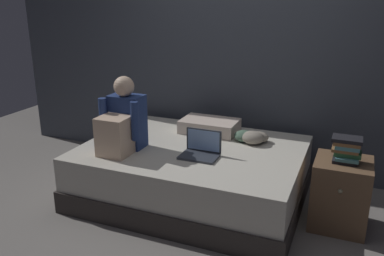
{
  "coord_description": "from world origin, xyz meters",
  "views": [
    {
      "loc": [
        1.12,
        -2.9,
        1.82
      ],
      "look_at": [
        -0.13,
        0.1,
        0.76
      ],
      "focal_mm": 37.85,
      "sensor_mm": 36.0,
      "label": 1
    }
  ],
  "objects_px": {
    "pillow": "(210,126)",
    "book_stack": "(347,150)",
    "clothes_pile": "(251,137)",
    "laptop": "(201,150)",
    "nightstand": "(340,194)",
    "person_sitting": "(122,123)",
    "bed": "(193,172)"
  },
  "relations": [
    {
      "from": "pillow",
      "to": "book_stack",
      "type": "height_order",
      "value": "book_stack"
    },
    {
      "from": "pillow",
      "to": "book_stack",
      "type": "bearing_deg",
      "value": -19.69
    },
    {
      "from": "clothes_pile",
      "to": "laptop",
      "type": "bearing_deg",
      "value": -122.31
    },
    {
      "from": "nightstand",
      "to": "person_sitting",
      "type": "xyz_separation_m",
      "value": [
        -1.85,
        -0.3,
        0.47
      ]
    },
    {
      "from": "book_stack",
      "to": "bed",
      "type": "bearing_deg",
      "value": 179.17
    },
    {
      "from": "laptop",
      "to": "pillow",
      "type": "relative_size",
      "value": 0.57
    },
    {
      "from": "pillow",
      "to": "book_stack",
      "type": "distance_m",
      "value": 1.4
    },
    {
      "from": "clothes_pile",
      "to": "book_stack",
      "type": "bearing_deg",
      "value": -21.41
    },
    {
      "from": "bed",
      "to": "laptop",
      "type": "height_order",
      "value": "laptop"
    },
    {
      "from": "person_sitting",
      "to": "book_stack",
      "type": "height_order",
      "value": "person_sitting"
    },
    {
      "from": "bed",
      "to": "laptop",
      "type": "bearing_deg",
      "value": -50.27
    },
    {
      "from": "bed",
      "to": "clothes_pile",
      "type": "relative_size",
      "value": 6.28
    },
    {
      "from": "nightstand",
      "to": "bed",
      "type": "bearing_deg",
      "value": -179.95
    },
    {
      "from": "nightstand",
      "to": "book_stack",
      "type": "relative_size",
      "value": 2.5
    },
    {
      "from": "nightstand",
      "to": "laptop",
      "type": "bearing_deg",
      "value": -171.13
    },
    {
      "from": "nightstand",
      "to": "pillow",
      "type": "distance_m",
      "value": 1.41
    },
    {
      "from": "nightstand",
      "to": "clothes_pile",
      "type": "xyz_separation_m",
      "value": [
        -0.84,
        0.31,
        0.27
      ]
    },
    {
      "from": "nightstand",
      "to": "laptop",
      "type": "distance_m",
      "value": 1.2
    },
    {
      "from": "person_sitting",
      "to": "book_stack",
      "type": "bearing_deg",
      "value": 8.68
    },
    {
      "from": "nightstand",
      "to": "laptop",
      "type": "xyz_separation_m",
      "value": [
        -1.15,
        -0.18,
        0.28
      ]
    },
    {
      "from": "person_sitting",
      "to": "book_stack",
      "type": "distance_m",
      "value": 1.88
    },
    {
      "from": "book_stack",
      "to": "clothes_pile",
      "type": "xyz_separation_m",
      "value": [
        -0.85,
        0.33,
        -0.12
      ]
    },
    {
      "from": "laptop",
      "to": "bed",
      "type": "bearing_deg",
      "value": 129.73
    },
    {
      "from": "bed",
      "to": "nightstand",
      "type": "relative_size",
      "value": 3.49
    },
    {
      "from": "bed",
      "to": "pillow",
      "type": "relative_size",
      "value": 3.57
    },
    {
      "from": "bed",
      "to": "pillow",
      "type": "height_order",
      "value": "pillow"
    },
    {
      "from": "laptop",
      "to": "book_stack",
      "type": "distance_m",
      "value": 1.18
    },
    {
      "from": "laptop",
      "to": "pillow",
      "type": "distance_m",
      "value": 0.65
    },
    {
      "from": "book_stack",
      "to": "clothes_pile",
      "type": "height_order",
      "value": "book_stack"
    },
    {
      "from": "person_sitting",
      "to": "pillow",
      "type": "distance_m",
      "value": 0.95
    },
    {
      "from": "bed",
      "to": "book_stack",
      "type": "xyz_separation_m",
      "value": [
        1.31,
        -0.02,
        0.43
      ]
    },
    {
      "from": "person_sitting",
      "to": "pillow",
      "type": "height_order",
      "value": "person_sitting"
    }
  ]
}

